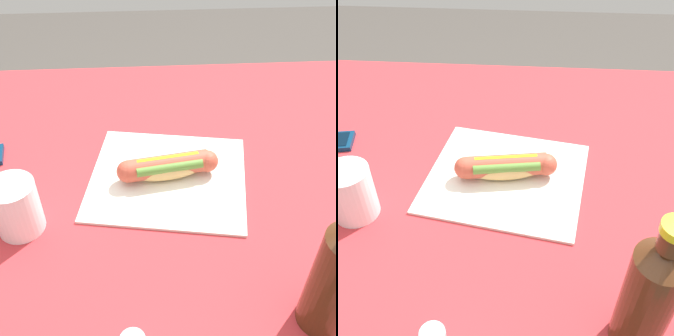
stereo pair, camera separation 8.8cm
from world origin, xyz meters
TOP-DOWN VIEW (x-y plane):
  - dining_table at (0.00, 0.00)m, footprint 1.18×1.01m
  - paper_wrapper at (-0.03, 0.01)m, footprint 0.38×0.35m
  - hot_dog at (-0.03, 0.01)m, footprint 0.22×0.08m
  - soda_bottle at (-0.24, 0.35)m, footprint 0.07×0.07m
  - drinking_cup at (0.26, 0.13)m, footprint 0.09×0.09m

SIDE VIEW (x-z plane):
  - dining_table at x=0.00m, z-range 0.26..1.02m
  - paper_wrapper at x=-0.03m, z-range 0.76..0.77m
  - hot_dog at x=-0.03m, z-range 0.77..0.82m
  - drinking_cup at x=0.26m, z-range 0.76..0.87m
  - soda_bottle at x=-0.24m, z-range 0.75..1.00m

